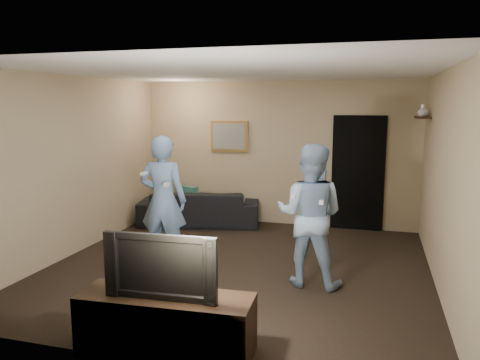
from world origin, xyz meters
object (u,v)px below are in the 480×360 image
(sofa, at_px, (199,207))
(wii_player_right, at_px, (310,215))
(tv_console, at_px, (166,325))
(television, at_px, (164,264))
(wii_player_left, at_px, (163,200))

(sofa, relative_size, wii_player_right, 1.25)
(sofa, relative_size, tv_console, 1.39)
(television, relative_size, wii_player_right, 0.58)
(sofa, bearing_deg, tv_console, 94.47)
(sofa, xyz_separation_m, wii_player_right, (2.33, -2.34, 0.55))
(tv_console, xyz_separation_m, television, (0.00, 0.00, 0.57))
(wii_player_right, bearing_deg, tv_console, -116.85)
(wii_player_right, bearing_deg, sofa, 134.94)
(sofa, distance_m, wii_player_right, 3.35)
(wii_player_right, bearing_deg, television, -116.85)
(television, bearing_deg, wii_player_left, 112.37)
(television, height_order, wii_player_right, wii_player_right)
(wii_player_left, distance_m, wii_player_right, 2.03)
(tv_console, height_order, television, television)
(wii_player_left, relative_size, wii_player_right, 1.03)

